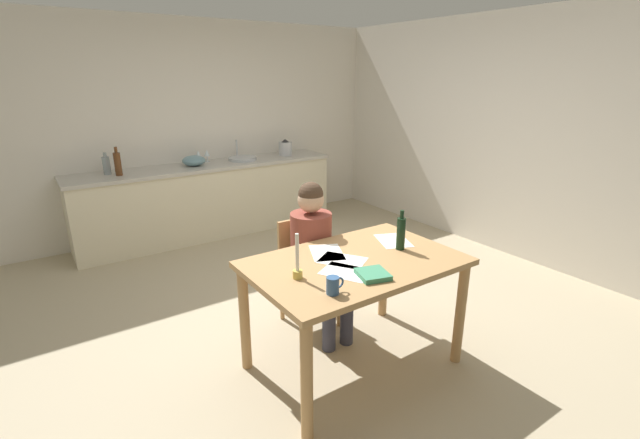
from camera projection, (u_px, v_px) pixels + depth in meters
name	position (u px, v px, depth m)	size (l,w,h in m)	color
ground_plane	(306.00, 305.00, 3.97)	(5.20, 5.20, 0.04)	tan
wall_back	(194.00, 128.00, 5.59)	(5.20, 0.12, 2.60)	silver
wall_right	(500.00, 136.00, 4.95)	(0.12, 5.20, 2.60)	silver
kitchen_counter	(210.00, 199.00, 5.58)	(3.23, 0.64, 0.90)	beige
dining_table	(355.00, 276.00, 2.93)	(1.39, 0.90, 0.80)	tan
chair_at_table	(306.00, 267.00, 3.57)	(0.41, 0.41, 0.85)	tan
person_seated	(316.00, 249.00, 3.39)	(0.33, 0.60, 1.19)	brown
coffee_mug	(333.00, 285.00, 2.45)	(0.11, 0.07, 0.10)	#33598C
candlestick	(297.00, 266.00, 2.62)	(0.06, 0.06, 0.28)	gold
book_magazine	(373.00, 274.00, 2.66)	(0.17, 0.19, 0.03)	#3E8B64
paper_letter	(327.00, 252.00, 3.02)	(0.21, 0.30, 0.00)	white
paper_bill	(393.00, 241.00, 3.24)	(0.21, 0.30, 0.00)	white
paper_envelope	(342.00, 260.00, 2.90)	(0.21, 0.30, 0.00)	white
paper_receipt	(346.00, 272.00, 2.73)	(0.21, 0.30, 0.00)	white
wine_bottle_on_table	(401.00, 233.00, 3.05)	(0.06, 0.06, 0.28)	black
sink_unit	(242.00, 158.00, 5.69)	(0.36, 0.36, 0.24)	#B2B7BC
bottle_oil	(106.00, 165.00, 4.86)	(0.08, 0.08, 0.24)	#8C999E
bottle_vinegar	(118.00, 163.00, 4.80)	(0.07, 0.07, 0.31)	#593319
mixing_bowl	(194.00, 161.00, 5.33)	(0.27, 0.27, 0.12)	#668C99
stovetop_kettle	(285.00, 148.00, 6.01)	(0.18, 0.18, 0.22)	#B7BABF
wine_glass_near_sink	(207.00, 153.00, 5.56)	(0.07, 0.07, 0.15)	silver
wine_glass_by_kettle	(198.00, 154.00, 5.50)	(0.07, 0.07, 0.15)	silver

